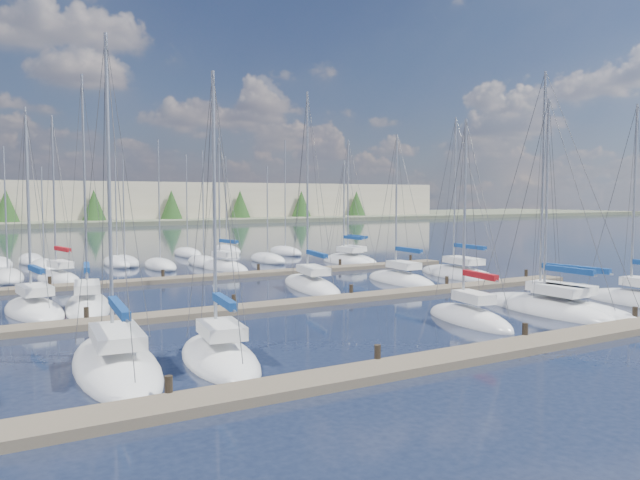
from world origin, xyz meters
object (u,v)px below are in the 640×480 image
sailboat_n (59,279)px  sailboat_q (348,261)px  sailboat_e (553,311)px  sailboat_k (311,286)px  sailboat_m (460,275)px  sailboat_c (220,357)px  sailboat_p (223,267)px  sailboat_h (34,310)px  sailboat_l (401,280)px  sailboat_d (469,319)px  sailboat_b (116,365)px  sailboat_r (352,260)px  sailboat_g (640,301)px  sailboat_f (553,308)px  sailboat_i (88,306)px

sailboat_n → sailboat_q: 25.93m
sailboat_e → sailboat_k: bearing=114.4°
sailboat_n → sailboat_e: 35.11m
sailboat_m → sailboat_c: sailboat_m is taller
sailboat_e → sailboat_c: (-19.43, -0.11, -0.00)m
sailboat_p → sailboat_e: size_ratio=0.99×
sailboat_m → sailboat_h: (-31.22, 0.09, 0.01)m
sailboat_n → sailboat_c: size_ratio=1.11×
sailboat_c → sailboat_l: bearing=43.5°
sailboat_m → sailboat_p: size_ratio=1.10×
sailboat_n → sailboat_e: bearing=-63.4°
sailboat_m → sailboat_d: size_ratio=1.22×
sailboat_b → sailboat_r: bearing=49.2°
sailboat_b → sailboat_l: bearing=34.6°
sailboat_q → sailboat_p: sailboat_p is taller
sailboat_n → sailboat_e: (21.45, -27.80, -0.02)m
sailboat_e → sailboat_c: size_ratio=1.04×
sailboat_h → sailboat_e: sailboat_e is taller
sailboat_e → sailboat_n: bearing=128.0°
sailboat_q → sailboat_k: sailboat_k is taller
sailboat_l → sailboat_q: bearing=75.6°
sailboat_g → sailboat_d: 12.71m
sailboat_f → sailboat_p: (-8.49, 28.41, 0.01)m
sailboat_n → sailboat_l: size_ratio=1.12×
sailboat_i → sailboat_d: size_ratio=1.27×
sailboat_p → sailboat_c: (-11.73, -29.19, -0.01)m
sailboat_b → sailboat_i: bearing=89.3°
sailboat_b → sailboat_d: 17.55m
sailboat_g → sailboat_l: size_ratio=1.07×
sailboat_g → sailboat_e: 7.09m
sailboat_c → sailboat_d: sailboat_c is taller
sailboat_f → sailboat_q: bearing=75.2°
sailboat_q → sailboat_p: bearing=169.0°
sailboat_f → sailboat_e: (-0.79, -0.68, 0.01)m
sailboat_p → sailboat_g: (14.77, -29.62, -0.00)m
sailboat_q → sailboat_l: bearing=-110.7°
sailboat_f → sailboat_b: bearing=172.4°
sailboat_n → sailboat_m: 31.12m
sailboat_q → sailboat_k: size_ratio=0.74×
sailboat_g → sailboat_l: sailboat_g is taller
sailboat_n → sailboat_h: 13.54m
sailboat_l → sailboat_c: (-19.96, -14.36, 0.00)m
sailboat_l → sailboat_i: bearing=-178.6°
sailboat_k → sailboat_f: bearing=-51.3°
sailboat_e → sailboat_d: (-5.58, 0.67, 0.01)m
sailboat_m → sailboat_e: bearing=-107.7°
sailboat_p → sailboat_c: sailboat_p is taller
sailboat_k → sailboat_b: bearing=-128.1°
sailboat_c → sailboat_h: bearing=116.9°
sailboat_l → sailboat_m: bearing=4.5°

